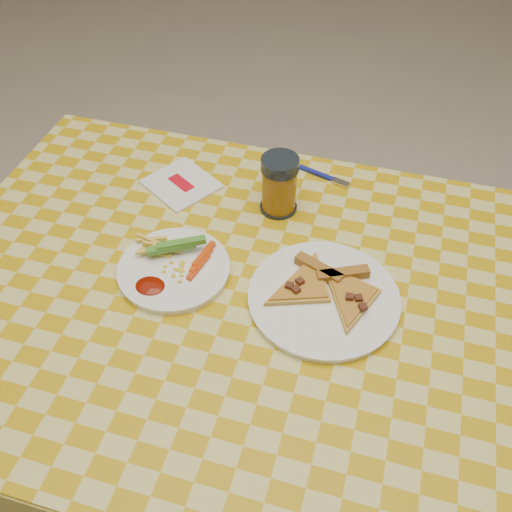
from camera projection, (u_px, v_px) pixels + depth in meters
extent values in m
plane|color=beige|center=(259.00, 470.00, 1.58)|extent=(8.00, 8.00, 0.00)
cylinder|color=white|center=(113.00, 258.00, 1.65)|extent=(0.06, 0.06, 0.71)
cylinder|color=white|center=(500.00, 343.00, 1.45)|extent=(0.06, 0.06, 0.71)
cube|color=brown|center=(261.00, 305.00, 1.05)|extent=(1.20, 0.80, 0.04)
cylinder|color=white|center=(174.00, 270.00, 1.07)|extent=(0.21, 0.21, 0.01)
cylinder|color=white|center=(323.00, 299.00, 1.02)|extent=(0.31, 0.31, 0.01)
cube|color=#105A0E|center=(176.00, 245.00, 1.07)|extent=(0.10, 0.07, 0.02)
cube|color=#D43E09|center=(201.00, 261.00, 1.07)|extent=(0.06, 0.08, 0.01)
ellipsoid|color=#690E02|center=(150.00, 286.00, 1.03)|extent=(0.06, 0.05, 0.01)
cube|color=#996522|center=(319.00, 269.00, 1.05)|extent=(0.10, 0.06, 0.02)
cube|color=#996522|center=(343.00, 275.00, 1.04)|extent=(0.10, 0.06, 0.02)
cylinder|color=black|center=(278.00, 207.00, 1.20)|extent=(0.08, 0.08, 0.01)
cylinder|color=brown|center=(279.00, 189.00, 1.16)|extent=(0.07, 0.07, 0.10)
cylinder|color=black|center=(280.00, 164.00, 1.12)|extent=(0.08, 0.08, 0.03)
cube|color=white|center=(181.00, 184.00, 1.25)|extent=(0.19, 0.18, 0.01)
cube|color=red|center=(181.00, 183.00, 1.25)|extent=(0.07, 0.06, 0.00)
cube|color=navy|center=(315.00, 173.00, 1.28)|extent=(0.09, 0.04, 0.01)
cube|color=white|center=(340.00, 182.00, 1.25)|extent=(0.04, 0.03, 0.00)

